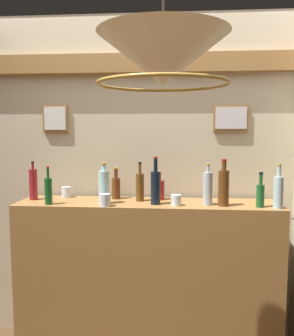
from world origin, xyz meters
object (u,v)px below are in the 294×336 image
(liquor_bottle_scotch, at_px, (260,194))
(liquor_bottle_vermouth, at_px, (278,191))
(glass_tumbler_rocks, at_px, (66,192))
(glass_tumbler_highball, at_px, (176,200))
(liquor_bottle_tequila, at_px, (159,189))
(liquor_bottle_amaro, at_px, (33,184))
(liquor_bottle_sherry, at_px, (48,190))
(pendant_lamp, at_px, (163,61))
(glass_tumbler_shot, at_px, (105,200))
(liquor_bottle_whiskey, at_px, (208,188))
(liquor_bottle_bourbon, at_px, (156,186))
(liquor_bottle_rye, at_px, (116,187))
(liquor_bottle_port, at_px, (104,186))
(liquor_bottle_mezcal, at_px, (140,186))
(liquor_bottle_rum, at_px, (224,187))

(liquor_bottle_scotch, height_order, liquor_bottle_vermouth, liquor_bottle_vermouth)
(glass_tumbler_rocks, relative_size, glass_tumbler_highball, 1.08)
(liquor_bottle_tequila, relative_size, liquor_bottle_amaro, 0.75)
(liquor_bottle_vermouth, bearing_deg, glass_tumbler_rocks, 169.91)
(liquor_bottle_scotch, xyz_separation_m, liquor_bottle_sherry, (-1.44, -0.03, 0.01))
(pendant_lamp, bearing_deg, glass_tumbler_rocks, 127.70)
(pendant_lamp, bearing_deg, liquor_bottle_amaro, 137.96)
(pendant_lamp, bearing_deg, glass_tumbler_highball, 85.59)
(glass_tumbler_rocks, relative_size, pendant_lamp, 0.12)
(liquor_bottle_sherry, xyz_separation_m, glass_tumbler_highball, (0.88, 0.03, -0.06))
(glass_tumbler_shot, bearing_deg, liquor_bottle_amaro, 162.18)
(liquor_bottle_tequila, distance_m, liquor_bottle_whiskey, 0.38)
(liquor_bottle_bourbon, distance_m, glass_tumbler_highball, 0.17)
(liquor_bottle_bourbon, distance_m, liquor_bottle_whiskey, 0.36)
(liquor_bottle_sherry, height_order, glass_tumbler_shot, liquor_bottle_sherry)
(liquor_bottle_vermouth, distance_m, liquor_bottle_sherry, 1.54)
(liquor_bottle_whiskey, bearing_deg, liquor_bottle_rye, 166.01)
(glass_tumbler_highball, distance_m, pendant_lamp, 1.10)
(liquor_bottle_rye, relative_size, liquor_bottle_tequila, 1.11)
(liquor_bottle_bourbon, height_order, glass_tumbler_highball, liquor_bottle_bourbon)
(liquor_bottle_rye, height_order, liquor_bottle_vermouth, liquor_bottle_vermouth)
(glass_tumbler_highball, bearing_deg, liquor_bottle_vermouth, -2.85)
(liquor_bottle_vermouth, xyz_separation_m, glass_tumbler_shot, (-1.14, -0.03, -0.07))
(liquor_bottle_tequila, relative_size, liquor_bottle_bourbon, 0.64)
(liquor_bottle_vermouth, relative_size, liquor_bottle_port, 1.03)
(liquor_bottle_scotch, distance_m, glass_tumbler_shot, 1.04)
(liquor_bottle_scotch, xyz_separation_m, liquor_bottle_amaro, (-1.60, 0.13, 0.03))
(liquor_bottle_tequila, bearing_deg, liquor_bottle_bourbon, -95.74)
(liquor_bottle_port, height_order, glass_tumbler_shot, liquor_bottle_port)
(liquor_bottle_scotch, relative_size, liquor_bottle_vermouth, 0.80)
(liquor_bottle_tequila, height_order, liquor_bottle_amaro, liquor_bottle_amaro)
(liquor_bottle_tequila, xyz_separation_m, glass_tumbler_rocks, (-0.71, 0.03, -0.04))
(liquor_bottle_bourbon, bearing_deg, liquor_bottle_mezcal, 137.80)
(liquor_bottle_rum, height_order, liquor_bottle_whiskey, liquor_bottle_rum)
(liquor_bottle_port, distance_m, glass_tumbler_shot, 0.12)
(liquor_bottle_bourbon, xyz_separation_m, glass_tumbler_highball, (0.14, -0.03, -0.09))
(liquor_bottle_scotch, relative_size, liquor_bottle_tequila, 1.11)
(liquor_bottle_rye, relative_size, liquor_bottle_scotch, 1.00)
(liquor_bottle_bourbon, relative_size, liquor_bottle_port, 1.16)
(liquor_bottle_rum, xyz_separation_m, glass_tumbler_highball, (-0.32, -0.02, -0.09))
(glass_tumbler_highball, bearing_deg, pendant_lamp, -94.41)
(liquor_bottle_rye, bearing_deg, liquor_bottle_vermouth, -12.28)
(liquor_bottle_mezcal, height_order, liquor_bottle_scotch, liquor_bottle_mezcal)
(liquor_bottle_amaro, xyz_separation_m, pendant_lamp, (0.99, -0.89, 0.71))
(liquor_bottle_bourbon, xyz_separation_m, liquor_bottle_port, (-0.36, -0.01, -0.01))
(liquor_bottle_scotch, bearing_deg, liquor_bottle_amaro, 175.54)
(liquor_bottle_tequila, relative_size, liquor_bottle_whiskey, 0.74)
(liquor_bottle_rum, bearing_deg, liquor_bottle_tequila, 157.39)
(pendant_lamp, bearing_deg, glass_tumbler_shot, 120.53)
(liquor_bottle_tequila, xyz_separation_m, pendant_lamp, (0.07, -0.97, 0.75))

